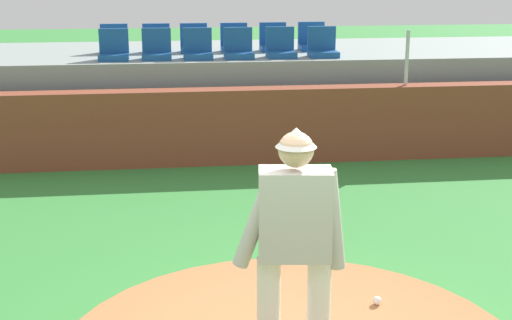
{
  "coord_description": "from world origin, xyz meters",
  "views": [
    {
      "loc": [
        -0.85,
        -4.71,
        3.12
      ],
      "look_at": [
        0.0,
        2.2,
        1.17
      ],
      "focal_mm": 50.51,
      "sensor_mm": 36.0,
      "label": 1
    }
  ],
  "objects_px": {
    "stadium_chair_0": "(114,50)",
    "stadium_chair_8": "(194,43)",
    "stadium_chair_1": "(157,50)",
    "stadium_chair_10": "(273,42)",
    "stadium_chair_5": "(323,47)",
    "stadium_chair_6": "(114,44)",
    "baseball": "(377,301)",
    "stadium_chair_9": "(234,43)",
    "stadium_chair_11": "(312,41)",
    "stadium_chair_7": "(156,44)",
    "stadium_chair_3": "(238,49)",
    "stadium_chair_4": "(281,48)",
    "pitcher": "(295,235)",
    "stadium_chair_2": "(198,49)"
  },
  "relations": [
    {
      "from": "stadium_chair_8",
      "to": "stadium_chair_9",
      "type": "distance_m",
      "value": 0.72
    },
    {
      "from": "baseball",
      "to": "stadium_chair_9",
      "type": "relative_size",
      "value": 0.15
    },
    {
      "from": "stadium_chair_2",
      "to": "stadium_chair_9",
      "type": "height_order",
      "value": "same"
    },
    {
      "from": "stadium_chair_0",
      "to": "stadium_chair_8",
      "type": "xyz_separation_m",
      "value": [
        1.35,
        0.88,
        0.0
      ]
    },
    {
      "from": "stadium_chair_1",
      "to": "stadium_chair_7",
      "type": "distance_m",
      "value": 0.89
    },
    {
      "from": "stadium_chair_6",
      "to": "stadium_chair_8",
      "type": "xyz_separation_m",
      "value": [
        1.4,
        -0.04,
        0.0
      ]
    },
    {
      "from": "stadium_chair_8",
      "to": "stadium_chair_10",
      "type": "relative_size",
      "value": 1.0
    },
    {
      "from": "stadium_chair_7",
      "to": "stadium_chair_8",
      "type": "distance_m",
      "value": 0.67
    },
    {
      "from": "stadium_chair_4",
      "to": "stadium_chair_9",
      "type": "xyz_separation_m",
      "value": [
        -0.7,
        0.87,
        0.0
      ]
    },
    {
      "from": "stadium_chair_5",
      "to": "stadium_chair_7",
      "type": "distance_m",
      "value": 2.95
    },
    {
      "from": "stadium_chair_2",
      "to": "stadium_chair_4",
      "type": "xyz_separation_m",
      "value": [
        1.4,
        0.02,
        0.0
      ]
    },
    {
      "from": "stadium_chair_5",
      "to": "stadium_chair_9",
      "type": "xyz_separation_m",
      "value": [
        -1.43,
        0.88,
        0.0
      ]
    },
    {
      "from": "stadium_chair_7",
      "to": "stadium_chair_3",
      "type": "bearing_deg",
      "value": 146.23
    },
    {
      "from": "stadium_chair_5",
      "to": "stadium_chair_6",
      "type": "height_order",
      "value": "same"
    },
    {
      "from": "stadium_chair_10",
      "to": "stadium_chair_11",
      "type": "xyz_separation_m",
      "value": [
        0.72,
        0.03,
        0.0
      ]
    },
    {
      "from": "stadium_chair_4",
      "to": "pitcher",
      "type": "bearing_deg",
      "value": 81.85
    },
    {
      "from": "stadium_chair_0",
      "to": "stadium_chair_9",
      "type": "height_order",
      "value": "same"
    },
    {
      "from": "stadium_chair_9",
      "to": "stadium_chair_11",
      "type": "xyz_separation_m",
      "value": [
        1.43,
        0.04,
        0.0
      ]
    },
    {
      "from": "stadium_chair_6",
      "to": "stadium_chair_5",
      "type": "bearing_deg",
      "value": 165.29
    },
    {
      "from": "stadium_chair_0",
      "to": "stadium_chair_4",
      "type": "distance_m",
      "value": 2.78
    },
    {
      "from": "pitcher",
      "to": "stadium_chair_7",
      "type": "height_order",
      "value": "pitcher"
    },
    {
      "from": "stadium_chair_9",
      "to": "stadium_chair_10",
      "type": "height_order",
      "value": "same"
    },
    {
      "from": "stadium_chair_4",
      "to": "stadium_chair_9",
      "type": "bearing_deg",
      "value": -51.04
    },
    {
      "from": "stadium_chair_4",
      "to": "stadium_chair_1",
      "type": "bearing_deg",
      "value": -0.41
    },
    {
      "from": "stadium_chair_5",
      "to": "baseball",
      "type": "bearing_deg",
      "value": 82.16
    },
    {
      "from": "stadium_chair_3",
      "to": "stadium_chair_6",
      "type": "bearing_deg",
      "value": -24.0
    },
    {
      "from": "baseball",
      "to": "stadium_chair_1",
      "type": "xyz_separation_m",
      "value": [
        -1.88,
        6.66,
        1.37
      ]
    },
    {
      "from": "pitcher",
      "to": "stadium_chair_6",
      "type": "xyz_separation_m",
      "value": [
        -1.75,
        8.48,
        0.37
      ]
    },
    {
      "from": "pitcher",
      "to": "stadium_chair_10",
      "type": "xyz_separation_m",
      "value": [
        1.09,
        8.44,
        0.37
      ]
    },
    {
      "from": "stadium_chair_4",
      "to": "stadium_chair_8",
      "type": "distance_m",
      "value": 1.68
    },
    {
      "from": "stadium_chair_3",
      "to": "stadium_chair_5",
      "type": "xyz_separation_m",
      "value": [
        1.44,
        0.01,
        0.0
      ]
    },
    {
      "from": "stadium_chair_3",
      "to": "stadium_chair_10",
      "type": "relative_size",
      "value": 1.0
    },
    {
      "from": "stadium_chair_0",
      "to": "stadium_chair_1",
      "type": "distance_m",
      "value": 0.7
    },
    {
      "from": "stadium_chair_8",
      "to": "stadium_chair_9",
      "type": "height_order",
      "value": "same"
    },
    {
      "from": "baseball",
      "to": "stadium_chair_9",
      "type": "xyz_separation_m",
      "value": [
        -0.51,
        7.52,
        1.37
      ]
    },
    {
      "from": "stadium_chair_3",
      "to": "stadium_chair_4",
      "type": "relative_size",
      "value": 1.0
    },
    {
      "from": "stadium_chair_4",
      "to": "stadium_chair_11",
      "type": "bearing_deg",
      "value": -128.25
    },
    {
      "from": "pitcher",
      "to": "stadium_chair_0",
      "type": "xyz_separation_m",
      "value": [
        -1.69,
        7.56,
        0.37
      ]
    },
    {
      "from": "stadium_chair_2",
      "to": "stadium_chair_3",
      "type": "bearing_deg",
      "value": -179.94
    },
    {
      "from": "stadium_chair_1",
      "to": "stadium_chair_3",
      "type": "distance_m",
      "value": 1.36
    },
    {
      "from": "stadium_chair_0",
      "to": "stadium_chair_1",
      "type": "bearing_deg",
      "value": -179.06
    },
    {
      "from": "stadium_chair_0",
      "to": "stadium_chair_11",
      "type": "bearing_deg",
      "value": -165.38
    },
    {
      "from": "pitcher",
      "to": "stadium_chair_11",
      "type": "bearing_deg",
      "value": 84.88
    },
    {
      "from": "stadium_chair_2",
      "to": "stadium_chair_0",
      "type": "bearing_deg",
      "value": -0.92
    },
    {
      "from": "stadium_chair_0",
      "to": "stadium_chair_6",
      "type": "relative_size",
      "value": 1.0
    },
    {
      "from": "stadium_chair_7",
      "to": "stadium_chair_9",
      "type": "xyz_separation_m",
      "value": [
        1.39,
        -0.03,
        0.0
      ]
    },
    {
      "from": "stadium_chair_3",
      "to": "stadium_chair_5",
      "type": "distance_m",
      "value": 1.44
    },
    {
      "from": "stadium_chair_10",
      "to": "stadium_chair_6",
      "type": "bearing_deg",
      "value": -0.65
    },
    {
      "from": "stadium_chair_0",
      "to": "stadium_chair_4",
      "type": "relative_size",
      "value": 1.0
    },
    {
      "from": "stadium_chair_3",
      "to": "stadium_chair_10",
      "type": "distance_m",
      "value": 1.16
    }
  ]
}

